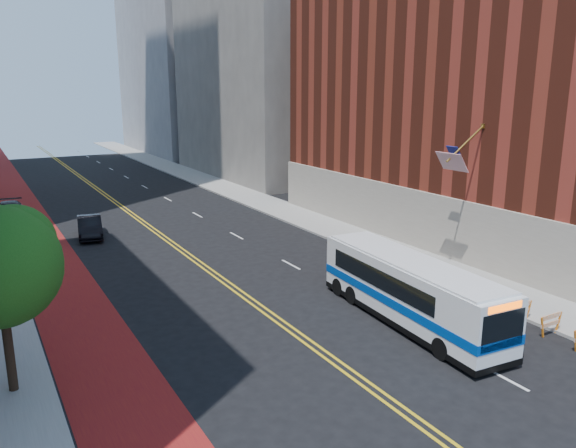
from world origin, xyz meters
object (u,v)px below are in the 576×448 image
(street_tree, at_px, (0,262))
(car_a, at_px, (20,239))
(car_b, at_px, (90,227))
(transit_bus, at_px, (408,289))
(car_c, at_px, (9,212))

(street_tree, distance_m, car_a, 20.55)
(street_tree, xyz_separation_m, car_b, (6.63, 20.92, -4.14))
(car_a, height_order, car_b, car_b)
(transit_bus, bearing_deg, car_c, 118.32)
(car_a, distance_m, car_c, 9.59)
(street_tree, bearing_deg, car_a, 84.45)
(transit_bus, relative_size, car_c, 2.17)
(car_a, bearing_deg, transit_bus, -37.41)
(car_a, height_order, car_c, car_c)
(car_b, height_order, car_c, car_b)
(street_tree, relative_size, car_a, 1.69)
(transit_bus, height_order, car_b, transit_bus)
(car_a, bearing_deg, car_c, 109.49)
(car_b, distance_m, car_c, 9.87)
(transit_bus, xyz_separation_m, car_b, (-9.77, 23.08, -0.82))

